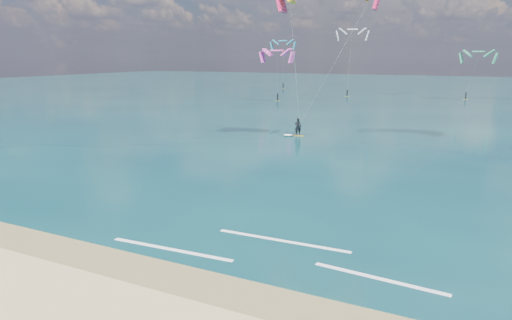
{
  "coord_description": "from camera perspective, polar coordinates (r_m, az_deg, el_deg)",
  "views": [
    {
      "loc": [
        8.78,
        -10.51,
        8.56
      ],
      "look_at": [
        -0.23,
        8.0,
        3.84
      ],
      "focal_mm": 32.0,
      "sensor_mm": 36.0,
      "label": 1
    }
  ],
  "objects": [
    {
      "name": "shoreline_foam",
      "position": [
        20.52,
        1.57,
        -11.61
      ],
      "size": [
        14.74,
        3.63,
        0.01
      ],
      "color": "white",
      "rests_on": "ground"
    },
    {
      "name": "ground",
      "position": [
        51.98,
        15.87,
        2.94
      ],
      "size": [
        320.0,
        320.0,
        0.0
      ],
      "primitive_type": "plane",
      "color": "tan",
      "rests_on": "ground"
    },
    {
      "name": "wet_sand_strip",
      "position": [
        18.24,
        -6.47,
        -15.14
      ],
      "size": [
        320.0,
        2.4,
        0.01
      ],
      "primitive_type": "cube",
      "color": "olive",
      "rests_on": "ground"
    },
    {
      "name": "sea",
      "position": [
        115.17,
        21.7,
        7.76
      ],
      "size": [
        320.0,
        200.0,
        0.04
      ],
      "primitive_type": "cube",
      "color": "#0A2D39",
      "rests_on": "ground"
    },
    {
      "name": "kitesurfer_main",
      "position": [
        45.23,
        7.08,
        12.81
      ],
      "size": [
        12.67,
        8.19,
        16.69
      ],
      "rotation": [
        0.0,
        0.0,
        0.04
      ],
      "color": "yellow",
      "rests_on": "sea"
    },
    {
      "name": "distant_kites",
      "position": [
        92.42,
        16.69,
        10.69
      ],
      "size": [
        78.33,
        33.53,
        13.64
      ],
      "color": "#9DA1A6",
      "rests_on": "ground"
    }
  ]
}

